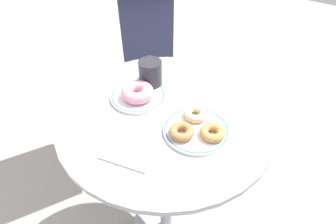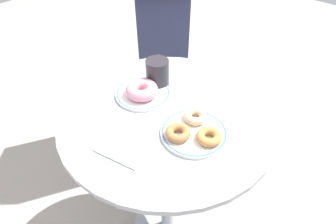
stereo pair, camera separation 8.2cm
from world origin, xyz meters
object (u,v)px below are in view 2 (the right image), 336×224
Objects in this scene: plate_left at (143,93)px; paper_napkin at (126,145)px; donut_old_fashioned at (209,136)px; plate_right at (194,132)px; donut_glazed at (195,116)px; donut_pink_frosted at (142,90)px; cafe_table at (167,158)px; donut_cinnamon at (178,133)px; coffee_mug at (158,72)px.

plate_left is 1.32× the size of paper_napkin.
paper_napkin is (-0.16, -0.16, -0.02)m from donut_old_fashioned.
plate_left is 0.24m from plate_right.
donut_pink_frosted is at bearing -174.03° from donut_glazed.
plate_left and plate_right have the same top height.
donut_cinnamon is (0.10, -0.06, 0.24)m from cafe_table.
donut_old_fashioned is 0.66× the size of coffee_mug.
cafe_table is 7.06× the size of coffee_mug.
cafe_table is 0.26m from plate_left.
paper_napkin is at bearing -127.07° from donut_cinnamon.
donut_cinnamon is (0.21, -0.07, 0.02)m from plate_left.
donut_glazed is 0.66× the size of coffee_mug.
donut_pink_frosted is 0.21m from donut_cinnamon.
cafe_table is at bearing -5.68° from plate_left.
donut_old_fashioned is 0.31m from coffee_mug.
plate_left is at bearing -177.00° from donut_glazed.
donut_pink_frosted is at bearing 123.48° from paper_napkin.
plate_right is at bearing 63.43° from donut_cinnamon.
donut_cinnamon is at bearing -19.26° from plate_left.
cafe_table is 0.31m from coffee_mug.
plate_right is 2.69× the size of donut_glazed.
paper_napkin is at bearing -56.52° from donut_pink_frosted.
coffee_mug reaches higher than donut_old_fashioned.
coffee_mug is (-0.01, 0.08, 0.04)m from plate_left.
paper_napkin is (0.12, -0.18, -0.03)m from donut_pink_frosted.
donut_old_fashioned reaches higher than paper_napkin.
cafe_table is 0.29m from paper_napkin.
donut_old_fashioned and donut_glazed have the same top height.
plate_right is 0.05m from donut_cinnamon.
donut_cinnamon is at bearing -86.35° from donut_glazed.
donut_old_fashioned is (0.28, -0.02, -0.01)m from donut_pink_frosted.
paper_napkin reaches higher than cafe_table.
donut_cinnamon is (0.20, -0.06, -0.01)m from donut_pink_frosted.
plate_left is 0.23m from paper_napkin.
paper_napkin is 1.28× the size of coffee_mug.
paper_napkin is at bearing -56.22° from plate_left.
coffee_mug is at bearing 145.29° from donut_cinnamon.
donut_glazed is at bearing 123.88° from plate_right.
cafe_table is 0.26m from plate_right.
donut_pink_frosted is 1.49× the size of donut_glazed.
donut_glazed is at bearing -17.26° from coffee_mug.
paper_napkin is 0.30m from coffee_mug.
plate_left is 0.09m from coffee_mug.
donut_pink_frosted reaches higher than donut_old_fashioned.
cafe_table is 5.52× the size of paper_napkin.
donut_pink_frosted is (0.01, -0.01, 0.02)m from plate_left.
donut_glazed is (-0.08, 0.04, 0.00)m from donut_old_fashioned.
plate_left is 2.56× the size of donut_old_fashioned.
plate_left is 0.21m from donut_glazed.
donut_old_fashioned reaches higher than plate_right.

